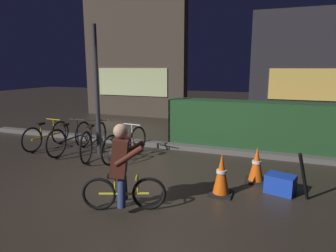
% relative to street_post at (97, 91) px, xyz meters
% --- Properties ---
extents(ground_plane, '(40.00, 40.00, 0.00)m').
position_rel_street_post_xyz_m(ground_plane, '(1.75, -1.20, -1.46)').
color(ground_plane, '#2D261E').
extents(sidewalk_curb, '(12.00, 0.24, 0.12)m').
position_rel_street_post_xyz_m(sidewalk_curb, '(1.75, 1.00, -1.40)').
color(sidewalk_curb, '#56544F').
rests_on(sidewalk_curb, ground).
extents(hedge_row, '(4.80, 0.70, 1.15)m').
position_rel_street_post_xyz_m(hedge_row, '(3.55, 1.90, -0.88)').
color(hedge_row, '#214723').
rests_on(hedge_row, ground).
extents(storefront_left, '(4.34, 0.54, 4.94)m').
position_rel_street_post_xyz_m(storefront_left, '(-1.72, 5.30, 1.00)').
color(storefront_left, '#42382D').
rests_on(storefront_left, ground).
extents(storefront_right, '(4.57, 0.54, 3.98)m').
position_rel_street_post_xyz_m(storefront_right, '(5.09, 6.00, 0.52)').
color(storefront_right, '#262328').
rests_on(storefront_right, ground).
extents(street_post, '(0.10, 0.10, 2.91)m').
position_rel_street_post_xyz_m(street_post, '(0.00, 0.00, 0.00)').
color(street_post, '#2D2D33').
rests_on(street_post, ground).
extents(parked_bike_leftmost, '(0.46, 1.50, 0.69)m').
position_rel_street_post_xyz_m(parked_bike_leftmost, '(-1.50, -0.06, -1.14)').
color(parked_bike_leftmost, black).
rests_on(parked_bike_leftmost, ground).
extents(parked_bike_left_mid, '(0.46, 1.63, 0.75)m').
position_rel_street_post_xyz_m(parked_bike_left_mid, '(-0.68, -0.16, -1.11)').
color(parked_bike_left_mid, black).
rests_on(parked_bike_left_mid, ground).
extents(parked_bike_center_left, '(0.56, 1.69, 0.80)m').
position_rel_street_post_xyz_m(parked_bike_center_left, '(0.05, -0.26, -1.10)').
color(parked_bike_center_left, black).
rests_on(parked_bike_center_left, ground).
extents(parked_bike_center_right, '(0.46, 1.61, 0.74)m').
position_rel_street_post_xyz_m(parked_bike_center_right, '(0.80, -0.19, -1.12)').
color(parked_bike_center_right, black).
rests_on(parked_bike_center_right, ground).
extents(traffic_cone_near, '(0.36, 0.36, 0.68)m').
position_rel_street_post_xyz_m(traffic_cone_near, '(3.11, -1.30, -1.13)').
color(traffic_cone_near, black).
rests_on(traffic_cone_near, ground).
extents(traffic_cone_far, '(0.36, 0.36, 0.63)m').
position_rel_street_post_xyz_m(traffic_cone_far, '(3.59, -0.54, -1.15)').
color(traffic_cone_far, black).
rests_on(traffic_cone_far, ground).
extents(blue_crate, '(0.51, 0.43, 0.30)m').
position_rel_street_post_xyz_m(blue_crate, '(3.99, -0.90, -1.31)').
color(blue_crate, '#193DB7').
rests_on(blue_crate, ground).
extents(cyclist, '(1.12, 0.53, 1.25)m').
position_rel_street_post_xyz_m(cyclist, '(1.89, -2.28, -0.83)').
color(cyclist, black).
rests_on(cyclist, ground).
extents(closed_umbrella, '(0.25, 0.36, 0.80)m').
position_rel_street_post_xyz_m(closed_umbrella, '(4.30, -1.15, -1.06)').
color(closed_umbrella, black).
rests_on(closed_umbrella, ground).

